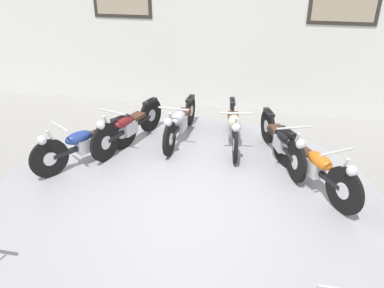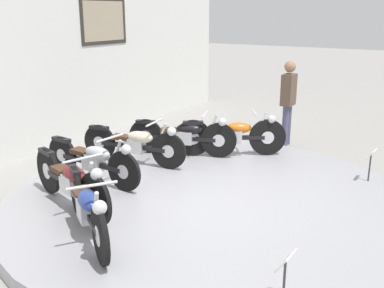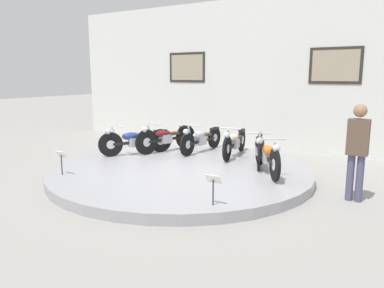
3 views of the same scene
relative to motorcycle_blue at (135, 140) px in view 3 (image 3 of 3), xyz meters
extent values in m
plane|color=gray|center=(1.82, -0.56, -0.58)|extent=(60.00, 60.00, 0.00)
cylinder|color=#99999E|center=(1.82, -0.56, -0.48)|extent=(5.81, 5.81, 0.20)
cube|color=silver|center=(1.82, 3.62, 1.71)|extent=(14.00, 0.20, 4.57)
cube|color=#2D2823|center=(-0.58, 3.51, 1.93)|extent=(1.40, 0.02, 1.00)
cube|color=tan|center=(-0.58, 3.51, 1.93)|extent=(1.24, 0.02, 0.84)
cube|color=#2D2823|center=(4.22, 3.51, 1.93)|extent=(1.40, 0.02, 1.00)
cube|color=tan|center=(4.22, 3.51, 1.93)|extent=(1.24, 0.02, 0.84)
cylinder|color=black|center=(-0.35, -0.53, -0.07)|extent=(0.39, 0.56, 0.63)
cylinder|color=silver|center=(-0.35, -0.53, -0.07)|extent=(0.18, 0.22, 0.22)
cylinder|color=black|center=(0.40, 0.60, -0.07)|extent=(0.39, 0.56, 0.63)
cylinder|color=silver|center=(0.40, 0.60, -0.07)|extent=(0.18, 0.22, 0.22)
cube|color=black|center=(0.02, 0.04, -0.07)|extent=(0.74, 1.07, 0.07)
cube|color=silver|center=(0.00, 0.00, -0.05)|extent=(0.34, 0.38, 0.24)
ellipsoid|color=navy|center=(-0.05, -0.08, 0.11)|extent=(0.45, 0.52, 0.20)
cube|color=#472D1E|center=(0.14, 0.22, 0.07)|extent=(0.34, 0.38, 0.07)
cube|color=black|center=(0.40, 0.60, 0.20)|extent=(0.28, 0.36, 0.06)
cylinder|color=silver|center=(-0.27, -0.40, 0.13)|extent=(0.17, 0.23, 0.54)
cylinder|color=silver|center=(-0.21, -0.31, 0.39)|extent=(0.47, 0.32, 0.03)
sphere|color=silver|center=(-0.38, -0.58, 0.27)|extent=(0.15, 0.15, 0.15)
cylinder|color=black|center=(0.28, 0.14, -0.05)|extent=(0.24, 0.65, 0.67)
cylinder|color=silver|center=(0.28, 0.14, -0.05)|extent=(0.13, 0.24, 0.23)
cylinder|color=black|center=(0.67, 1.43, -0.05)|extent=(0.24, 0.65, 0.67)
cylinder|color=silver|center=(0.67, 1.43, -0.05)|extent=(0.13, 0.24, 0.23)
cube|color=black|center=(0.47, 0.79, -0.05)|extent=(0.42, 1.21, 0.07)
cube|color=silver|center=(0.46, 0.75, -0.03)|extent=(0.28, 0.36, 0.24)
ellipsoid|color=maroon|center=(0.43, 0.65, 0.13)|extent=(0.35, 0.52, 0.20)
cube|color=#472D1E|center=(0.54, 1.00, 0.09)|extent=(0.28, 0.36, 0.07)
cube|color=black|center=(0.67, 1.43, 0.23)|extent=(0.20, 0.37, 0.06)
cylinder|color=silver|center=(0.32, 0.28, 0.15)|extent=(0.11, 0.25, 0.54)
cylinder|color=silver|center=(0.36, 0.38, 0.41)|extent=(0.53, 0.18, 0.03)
sphere|color=silver|center=(0.27, 0.08, 0.29)|extent=(0.15, 0.15, 0.15)
cylinder|color=black|center=(1.29, 0.55, -0.08)|extent=(0.09, 0.61, 0.60)
cylinder|color=silver|center=(1.29, 0.55, -0.08)|extent=(0.08, 0.21, 0.21)
cylinder|color=black|center=(1.36, 1.90, -0.08)|extent=(0.09, 0.61, 0.60)
cylinder|color=silver|center=(1.36, 1.90, -0.08)|extent=(0.08, 0.21, 0.21)
cube|color=black|center=(1.32, 1.23, -0.08)|extent=(0.13, 1.24, 0.07)
cube|color=silver|center=(1.32, 1.19, -0.06)|extent=(0.22, 0.33, 0.24)
ellipsoid|color=#B2B5BA|center=(1.31, 1.09, 0.10)|extent=(0.24, 0.49, 0.20)
cube|color=#472D1E|center=(1.33, 1.45, 0.06)|extent=(0.22, 0.33, 0.07)
cube|color=black|center=(1.36, 1.90, 0.18)|extent=(0.12, 0.36, 0.06)
cylinder|color=silver|center=(1.29, 0.70, 0.12)|extent=(0.06, 0.25, 0.54)
cylinder|color=silver|center=(1.30, 0.81, 0.38)|extent=(0.54, 0.06, 0.03)
sphere|color=silver|center=(1.28, 0.49, 0.26)|extent=(0.15, 0.15, 0.15)
cylinder|color=black|center=(2.42, 0.56, -0.07)|extent=(0.15, 0.62, 0.62)
cylinder|color=silver|center=(2.42, 0.56, -0.07)|extent=(0.10, 0.22, 0.22)
cylinder|color=black|center=(2.21, 1.89, -0.07)|extent=(0.15, 0.62, 0.62)
cylinder|color=silver|center=(2.21, 1.89, -0.07)|extent=(0.10, 0.22, 0.22)
cube|color=black|center=(2.31, 1.23, -0.07)|extent=(0.27, 1.24, 0.07)
cube|color=silver|center=(2.32, 1.19, -0.05)|extent=(0.25, 0.35, 0.24)
ellipsoid|color=beige|center=(2.33, 1.09, 0.11)|extent=(0.29, 0.51, 0.20)
cube|color=#472D1E|center=(2.28, 1.44, 0.07)|extent=(0.25, 0.35, 0.07)
cube|color=black|center=(2.21, 1.89, 0.19)|extent=(0.16, 0.37, 0.06)
cylinder|color=silver|center=(2.40, 0.71, 0.13)|extent=(0.08, 0.25, 0.54)
cylinder|color=silver|center=(2.38, 0.81, 0.39)|extent=(0.54, 0.12, 0.03)
sphere|color=silver|center=(2.43, 0.50, 0.27)|extent=(0.15, 0.15, 0.15)
cylinder|color=black|center=(3.39, 0.15, -0.06)|extent=(0.27, 0.61, 0.64)
cylinder|color=silver|center=(3.39, 0.15, -0.06)|extent=(0.14, 0.23, 0.22)
cylinder|color=black|center=(2.92, 1.42, -0.06)|extent=(0.27, 0.61, 0.64)
cylinder|color=silver|center=(2.92, 1.42, -0.06)|extent=(0.14, 0.23, 0.22)
cube|color=black|center=(3.16, 0.79, -0.06)|extent=(0.50, 1.19, 0.07)
cube|color=silver|center=(3.17, 0.75, -0.04)|extent=(0.30, 0.37, 0.24)
ellipsoid|color=black|center=(3.21, 0.65, 0.12)|extent=(0.37, 0.53, 0.20)
cube|color=#472D1E|center=(3.08, 0.99, 0.08)|extent=(0.30, 0.37, 0.07)
cube|color=black|center=(2.92, 1.42, 0.21)|extent=(0.22, 0.37, 0.06)
cylinder|color=silver|center=(3.34, 0.29, 0.14)|extent=(0.13, 0.25, 0.54)
cylinder|color=silver|center=(3.30, 0.39, 0.40)|extent=(0.52, 0.22, 0.03)
sphere|color=silver|center=(3.41, 0.10, 0.28)|extent=(0.15, 0.15, 0.15)
cylinder|color=black|center=(3.99, -0.52, -0.05)|extent=(0.42, 0.58, 0.67)
cylinder|color=silver|center=(3.99, -0.52, -0.05)|extent=(0.18, 0.23, 0.23)
cylinder|color=black|center=(3.23, 0.59, -0.05)|extent=(0.42, 0.58, 0.67)
cylinder|color=silver|center=(3.23, 0.59, -0.05)|extent=(0.18, 0.23, 0.23)
cube|color=black|center=(3.61, 0.04, -0.05)|extent=(0.75, 1.07, 0.07)
cube|color=silver|center=(3.63, 0.00, -0.03)|extent=(0.34, 0.38, 0.24)
ellipsoid|color=#D16619|center=(3.69, -0.08, 0.13)|extent=(0.45, 0.52, 0.20)
cube|color=#472D1E|center=(3.49, 0.22, 0.09)|extent=(0.34, 0.38, 0.07)
cube|color=black|center=(3.23, 0.59, 0.23)|extent=(0.28, 0.35, 0.06)
cylinder|color=silver|center=(3.90, -0.40, 0.15)|extent=(0.18, 0.23, 0.54)
cylinder|color=silver|center=(3.84, -0.31, 0.41)|extent=(0.47, 0.33, 0.03)
sphere|color=silver|center=(4.02, -0.57, 0.29)|extent=(0.15, 0.15, 0.15)
cylinder|color=#333338|center=(0.02, -2.38, -0.17)|extent=(0.02, 0.02, 0.42)
cube|color=white|center=(0.02, -2.38, 0.05)|extent=(0.26, 0.11, 0.15)
cylinder|color=#333338|center=(3.61, -2.38, -0.17)|extent=(0.02, 0.02, 0.42)
cube|color=white|center=(3.61, -2.38, 0.05)|extent=(0.26, 0.11, 0.15)
cylinder|color=#4C4C6B|center=(5.34, -0.35, -0.15)|extent=(0.13, 0.13, 0.86)
cylinder|color=#4C4C6B|center=(5.50, -0.35, -0.15)|extent=(0.13, 0.13, 0.86)
cube|color=brown|center=(5.42, -0.35, 0.60)|extent=(0.36, 0.22, 0.64)
sphere|color=#9E7051|center=(5.42, -0.35, 1.07)|extent=(0.23, 0.23, 0.23)
camera|label=1|loc=(2.88, -5.01, 2.77)|focal=35.00mm
camera|label=2|loc=(-3.35, -3.53, 2.15)|focal=42.00mm
camera|label=3|loc=(6.31, -7.45, 1.67)|focal=35.00mm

